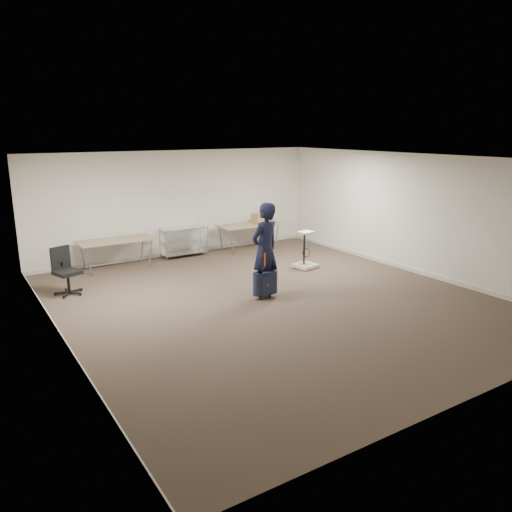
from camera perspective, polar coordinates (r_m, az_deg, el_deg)
ground at (r=10.07m, az=1.78°, el=-5.04°), size 9.00×9.00×0.00m
room_shell at (r=11.17m, az=-2.19°, el=-2.81°), size 8.00×9.00×9.00m
folding_table_left at (r=12.58m, az=-15.71°, el=1.58°), size 1.80×0.75×0.73m
folding_table_right at (r=14.10m, az=-0.79°, el=3.45°), size 1.80×0.75×0.73m
wire_shelf at (r=13.50m, az=-8.24°, el=1.78°), size 1.22×0.47×0.80m
person at (r=10.12m, az=1.03°, el=0.75°), size 0.80×0.63×1.92m
suitcase at (r=10.07m, az=1.05°, el=-3.11°), size 0.36×0.22×0.94m
office_chair at (r=11.06m, az=-20.78°, el=-2.58°), size 0.60×0.60×0.99m
equipment_cart at (r=12.34m, az=5.67°, el=-0.28°), size 0.57×0.57×0.92m
cardboard_box at (r=14.26m, az=0.31°, el=4.34°), size 0.42×0.36×0.27m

